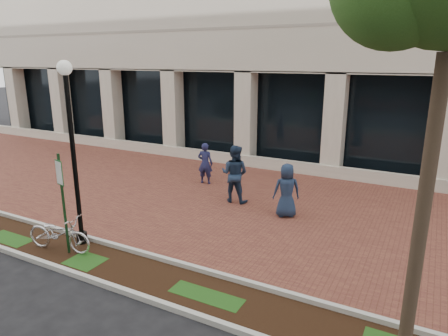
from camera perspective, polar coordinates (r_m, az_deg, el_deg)
The scene contains 11 objects.
ground at distance 13.66m, azimuth 1.88°, elevation -4.97°, with size 120.00×120.00×0.00m, color black.
brick_plaza at distance 13.66m, azimuth 1.88°, elevation -4.95°, with size 40.00×9.00×0.01m, color brown.
planting_strip at distance 9.66m, azimuth -12.48°, elevation -14.45°, with size 40.00×1.50×0.01m, color black.
curb_plaza_side at distance 10.13m, azimuth -9.70°, elevation -12.43°, with size 40.00×0.12×0.12m, color beige.
curb_street_side at distance 9.16m, azimuth -15.64°, elevation -16.06°, with size 40.00×0.12×0.12m, color beige.
parking_sign at distance 10.43m, azimuth -22.16°, elevation -3.19°, with size 0.34×0.07×2.59m.
lamppost at distance 10.65m, azimuth -20.83°, elevation 3.01°, with size 0.36×0.36×4.72m.
locked_bicycle at distance 11.04m, azimuth -22.50°, elevation -8.63°, with size 0.63×1.82×0.96m, color silver.
pedestrian_left at distance 15.51m, azimuth -2.70°, elevation 0.67°, with size 0.59×0.39×1.62m, color #1E214C.
pedestrian_mid at distance 13.48m, azimuth 1.52°, elevation -0.83°, with size 0.96×0.75×1.97m, color #1D2E49.
pedestrian_right at distance 12.39m, azimuth 8.93°, elevation -3.19°, with size 0.82×0.54×1.69m, color #1C2B46.
Camera 1 is at (5.62, -11.50, 4.76)m, focal length 32.00 mm.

